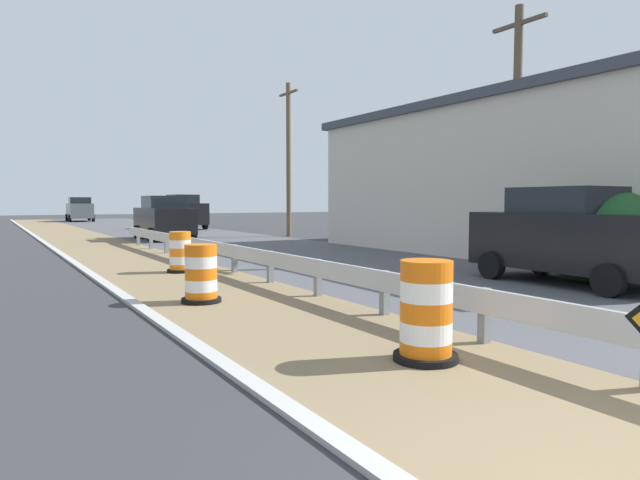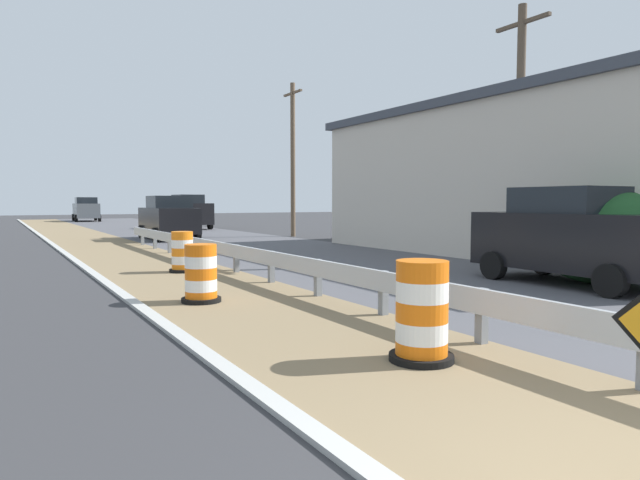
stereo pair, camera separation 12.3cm
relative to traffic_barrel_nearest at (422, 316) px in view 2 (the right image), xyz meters
name	(u,v)px [view 2 (the right image)]	position (x,y,z in m)	size (l,w,h in m)	color
traffic_barrel_nearest	(422,316)	(0.00, 0.00, 0.00)	(0.73, 0.73, 1.13)	orange
traffic_barrel_close	(201,276)	(-0.94, 4.80, -0.05)	(0.70, 0.70, 1.03)	orange
traffic_barrel_mid	(182,254)	(0.01, 9.12, -0.05)	(0.67, 0.67, 1.03)	orange
car_lead_near_lane	(86,209)	(3.17, 49.37, 0.57)	(2.27, 4.67, 2.16)	#4C5156
car_trailing_near_lane	(573,236)	(6.61, 2.80, 0.53)	(2.02, 4.35, 2.10)	black
car_lead_far_lane	(169,218)	(3.01, 21.38, 0.51)	(2.17, 4.33, 2.05)	black
car_mid_far_lane	(189,212)	(7.00, 31.17, 0.60)	(2.03, 4.73, 2.23)	black
roadside_shop_near	(545,178)	(12.18, 7.82, 2.06)	(7.64, 16.37, 5.13)	beige
utility_pole_near	(520,131)	(8.82, 6.11, 3.27)	(0.24, 1.80, 7.26)	brown
utility_pole_mid	(293,157)	(9.11, 20.45, 3.50)	(0.24, 1.80, 7.73)	brown
bush_roadside	(599,235)	(7.24, 2.61, 0.54)	(2.77, 2.77, 2.11)	#1E4C23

